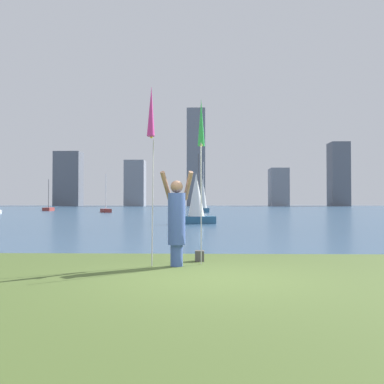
{
  "coord_description": "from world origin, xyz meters",
  "views": [
    {
      "loc": [
        -0.07,
        -7.6,
        1.36
      ],
      "look_at": [
        -0.72,
        16.65,
        1.86
      ],
      "focal_mm": 40.31,
      "sensor_mm": 36.0,
      "label": 1
    }
  ],
  "objects_px": {
    "person": "(177,219)",
    "kite_flag_left": "(151,116)",
    "sailboat_5": "(203,196)",
    "sailboat_2": "(106,210)",
    "sailboat_1": "(197,200)",
    "bag": "(200,256)",
    "sailboat_7": "(48,209)",
    "kite_flag_right": "(201,127)"
  },
  "relations": [
    {
      "from": "sailboat_7",
      "to": "kite_flag_right",
      "type": "bearing_deg",
      "value": -66.6
    },
    {
      "from": "sailboat_7",
      "to": "sailboat_5",
      "type": "bearing_deg",
      "value": -19.28
    },
    {
      "from": "person",
      "to": "sailboat_1",
      "type": "bearing_deg",
      "value": 86.17
    },
    {
      "from": "sailboat_5",
      "to": "sailboat_7",
      "type": "height_order",
      "value": "sailboat_5"
    },
    {
      "from": "kite_flag_right",
      "to": "sailboat_1",
      "type": "distance_m",
      "value": 16.24
    },
    {
      "from": "sailboat_1",
      "to": "sailboat_2",
      "type": "relative_size",
      "value": 0.92
    },
    {
      "from": "kite_flag_left",
      "to": "sailboat_1",
      "type": "distance_m",
      "value": 16.97
    },
    {
      "from": "person",
      "to": "kite_flag_right",
      "type": "bearing_deg",
      "value": 40.93
    },
    {
      "from": "sailboat_2",
      "to": "bag",
      "type": "bearing_deg",
      "value": -74.35
    },
    {
      "from": "person",
      "to": "kite_flag_left",
      "type": "bearing_deg",
      "value": -160.23
    },
    {
      "from": "kite_flag_right",
      "to": "sailboat_1",
      "type": "relative_size",
      "value": 0.86
    },
    {
      "from": "kite_flag_left",
      "to": "bag",
      "type": "height_order",
      "value": "kite_flag_left"
    },
    {
      "from": "kite_flag_right",
      "to": "sailboat_2",
      "type": "bearing_deg",
      "value": 105.61
    },
    {
      "from": "sailboat_5",
      "to": "sailboat_2",
      "type": "bearing_deg",
      "value": -177.42
    },
    {
      "from": "sailboat_1",
      "to": "kite_flag_left",
      "type": "bearing_deg",
      "value": -92.26
    },
    {
      "from": "person",
      "to": "bag",
      "type": "height_order",
      "value": "person"
    },
    {
      "from": "sailboat_2",
      "to": "sailboat_7",
      "type": "relative_size",
      "value": 1.05
    },
    {
      "from": "person",
      "to": "sailboat_2",
      "type": "distance_m",
      "value": 43.23
    },
    {
      "from": "person",
      "to": "sailboat_5",
      "type": "distance_m",
      "value": 42.33
    },
    {
      "from": "kite_flag_left",
      "to": "sailboat_5",
      "type": "relative_size",
      "value": 0.62
    },
    {
      "from": "bag",
      "to": "sailboat_5",
      "type": "bearing_deg",
      "value": 89.99
    },
    {
      "from": "person",
      "to": "sailboat_5",
      "type": "bearing_deg",
      "value": 86.06
    },
    {
      "from": "person",
      "to": "bag",
      "type": "relative_size",
      "value": 8.38
    },
    {
      "from": "kite_flag_right",
      "to": "kite_flag_left",
      "type": "bearing_deg",
      "value": -145.03
    },
    {
      "from": "sailboat_7",
      "to": "sailboat_2",
      "type": "bearing_deg",
      "value": -39.17
    },
    {
      "from": "sailboat_5",
      "to": "sailboat_1",
      "type": "bearing_deg",
      "value": -90.72
    },
    {
      "from": "kite_flag_left",
      "to": "sailboat_2",
      "type": "bearing_deg",
      "value": 104.06
    },
    {
      "from": "kite_flag_right",
      "to": "sailboat_5",
      "type": "height_order",
      "value": "sailboat_5"
    },
    {
      "from": "person",
      "to": "sailboat_1",
      "type": "height_order",
      "value": "sailboat_1"
    },
    {
      "from": "sailboat_5",
      "to": "sailboat_7",
      "type": "xyz_separation_m",
      "value": [
        -21.28,
        7.45,
        -1.74
      ]
    },
    {
      "from": "sailboat_7",
      "to": "kite_flag_left",
      "type": "bearing_deg",
      "value": -67.9
    },
    {
      "from": "person",
      "to": "sailboat_2",
      "type": "bearing_deg",
      "value": 101.49
    },
    {
      "from": "kite_flag_right",
      "to": "sailboat_1",
      "type": "height_order",
      "value": "sailboat_1"
    },
    {
      "from": "kite_flag_left",
      "to": "sailboat_2",
      "type": "height_order",
      "value": "sailboat_2"
    },
    {
      "from": "bag",
      "to": "sailboat_1",
      "type": "relative_size",
      "value": 0.06
    },
    {
      "from": "person",
      "to": "bag",
      "type": "distance_m",
      "value": 1.23
    },
    {
      "from": "person",
      "to": "kite_flag_left",
      "type": "relative_size",
      "value": 0.53
    },
    {
      "from": "kite_flag_left",
      "to": "sailboat_1",
      "type": "xyz_separation_m",
      "value": [
        0.67,
        16.87,
        -1.7
      ]
    },
    {
      "from": "sailboat_2",
      "to": "sailboat_7",
      "type": "distance_m",
      "value": 12.61
    },
    {
      "from": "person",
      "to": "sailboat_7",
      "type": "xyz_separation_m",
      "value": [
        -20.81,
        49.76,
        -0.71
      ]
    },
    {
      "from": "bag",
      "to": "sailboat_2",
      "type": "distance_m",
      "value": 42.63
    },
    {
      "from": "person",
      "to": "kite_flag_right",
      "type": "xyz_separation_m",
      "value": [
        0.51,
        0.5,
        2.01
      ]
    }
  ]
}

